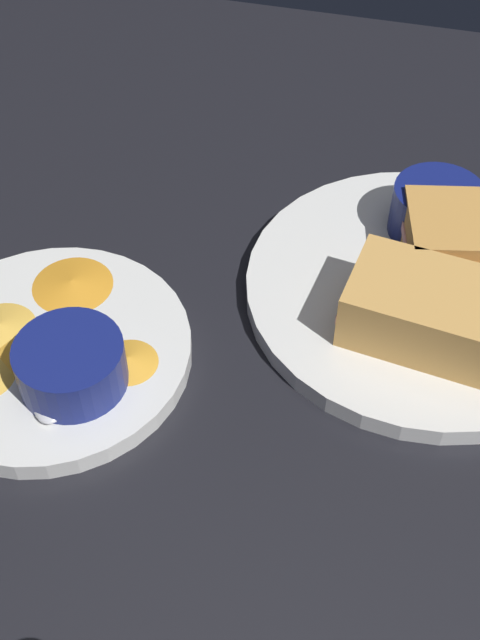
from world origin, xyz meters
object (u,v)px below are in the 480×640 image
plate_sandwich_main (427,291)px  ramekin_light_gravy (74,364)px  sandwich_half_near (440,314)px  spoon_by_gravy_ramekin (53,391)px  plate_chips_companion (54,352)px  spoon_by_dark_ramekin (427,275)px  ramekin_dark_sauce (439,210)px

plate_sandwich_main → ramekin_light_gravy: (23.22, 16.31, 2.75)cm
sandwich_half_near → spoon_by_gravy_ramekin: size_ratio=1.47×
plate_sandwich_main → sandwich_half_near: sandwich_half_near is taller
sandwich_half_near → plate_chips_companion: 28.82cm
spoon_by_dark_ramekin → ramekin_dark_sauce: bearing=-90.7°
plate_sandwich_main → spoon_by_dark_ramekin: spoon_by_dark_ramekin is taller
plate_sandwich_main → ramekin_light_gravy: ramekin_light_gravy is taller
ramekin_light_gravy → spoon_by_gravy_ramekin: 2.54cm
ramekin_dark_sauce → plate_chips_companion: size_ratio=0.35×
plate_chips_companion → spoon_by_gravy_ramekin: 4.77cm
plate_sandwich_main → spoon_by_dark_ramekin: 1.35cm
sandwich_half_near → spoon_by_dark_ramekin: size_ratio=1.42×
sandwich_half_near → plate_chips_companion: size_ratio=0.66×
sandwich_half_near → spoon_by_gravy_ramekin: 28.45cm
ramekin_dark_sauce → spoon_by_dark_ramekin: (0.07, 5.80, -1.98)cm
ramekin_dark_sauce → sandwich_half_near: bearing=95.7°
sandwich_half_near → spoon_by_dark_ramekin: sandwich_half_near is taller
ramekin_dark_sauce → spoon_by_dark_ramekin: ramekin_dark_sauce is taller
ramekin_dark_sauce → plate_sandwich_main: bearing=91.6°
plate_sandwich_main → ramekin_dark_sauce: 7.16cm
sandwich_half_near → ramekin_light_gravy: (24.22, 10.97, -0.45)cm
ramekin_dark_sauce → spoon_by_dark_ramekin: 6.13cm
sandwich_half_near → plate_chips_companion: sandwich_half_near is taller
plate_sandwich_main → spoon_by_dark_ramekin: bearing=-68.3°
spoon_by_gravy_ramekin → ramekin_light_gravy: bearing=-128.9°
plate_chips_companion → ramekin_light_gravy: size_ratio=2.74×
plate_sandwich_main → spoon_by_gravy_ramekin: (24.47, 17.85, 1.16)cm
plate_chips_companion → spoon_by_gravy_ramekin: (-1.94, 4.20, 1.16)cm
ramekin_dark_sauce → spoon_by_gravy_ramekin: (24.29, 24.29, -1.98)cm
ramekin_light_gravy → spoon_by_gravy_ramekin: size_ratio=0.81×
ramekin_dark_sauce → spoon_by_dark_ramekin: size_ratio=0.76×
ramekin_dark_sauce → ramekin_light_gravy: ramekin_dark_sauce is taller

